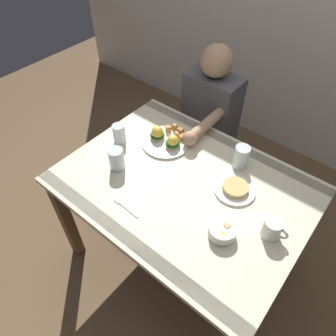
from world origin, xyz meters
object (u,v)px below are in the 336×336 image
coffee_mug (273,228)px  side_plate (235,189)px  dining_table (183,196)px  diner_person (208,119)px  fork (125,206)px  fruit_bowl (222,231)px  water_glass_far (117,160)px  water_glass_near (241,158)px  water_glass_extra (119,135)px  eggs_benedict_plate (166,139)px

coffee_mug → side_plate: 0.27m
dining_table → coffee_mug: 0.49m
diner_person → side_plate: bearing=-45.6°
coffee_mug → fork: size_ratio=0.71×
fork → side_plate: side_plate is taller
fork → fruit_bowl: bearing=20.2°
water_glass_far → side_plate: 0.60m
water_glass_near → water_glass_far: 0.63m
fruit_bowl → side_plate: bearing=108.6°
water_glass_near → diner_person: bearing=141.3°
water_glass_far → side_plate: water_glass_far is taller
coffee_mug → water_glass_extra: bearing=178.8°
fruit_bowl → fork: size_ratio=0.77×
coffee_mug → side_plate: (-0.24, 0.12, -0.04)m
water_glass_far → coffee_mug: bearing=9.4°
coffee_mug → water_glass_far: size_ratio=0.93×
water_glass_near → diner_person: (-0.41, 0.33, -0.14)m
water_glass_near → side_plate: (0.07, -0.16, -0.04)m
diner_person → dining_table: bearing=-66.9°
fruit_bowl → water_glass_near: (-0.15, 0.41, 0.03)m
water_glass_extra → fruit_bowl: bearing=-11.1°
eggs_benedict_plate → water_glass_far: water_glass_far is taller
side_plate → water_glass_near: bearing=113.2°
coffee_mug → water_glass_extra: 0.93m
diner_person → water_glass_near: bearing=-38.7°
eggs_benedict_plate → diner_person: (0.00, 0.43, -0.12)m
dining_table → water_glass_near: size_ratio=9.42×
eggs_benedict_plate → water_glass_extra: bearing=-143.7°
eggs_benedict_plate → water_glass_far: size_ratio=2.25×
fruit_bowl → water_glass_far: bearing=-179.9°
water_glass_near → diner_person: 0.54m
dining_table → water_glass_far: size_ratio=10.00×
water_glass_near → eggs_benedict_plate: bearing=-166.1°
coffee_mug → diner_person: size_ratio=0.10×
water_glass_extra → side_plate: water_glass_extra is taller
water_glass_near → water_glass_far: size_ratio=1.06×
fruit_bowl → water_glass_near: size_ratio=0.94×
fork → water_glass_near: size_ratio=1.22×
water_glass_far → side_plate: (0.55, 0.25, -0.04)m
dining_table → eggs_benedict_plate: size_ratio=4.44×
side_plate → water_glass_far: bearing=-155.7°
fruit_bowl → water_glass_near: water_glass_near is taller
water_glass_far → water_glass_extra: size_ratio=1.09×
side_plate → water_glass_extra: bearing=-172.0°
dining_table → fork: fork is taller
coffee_mug → fork: 0.66m
fruit_bowl → fork: (-0.43, -0.16, -0.03)m
side_plate → diner_person: 0.69m
water_glass_far → water_glass_extra: water_glass_far is taller
fork → diner_person: bearing=98.4°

